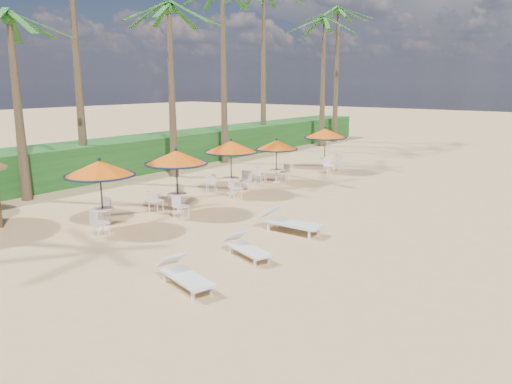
# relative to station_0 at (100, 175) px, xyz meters

# --- Properties ---
(ground) EXTENTS (160.00, 160.00, 0.00)m
(ground) POSITION_rel_station_0_xyz_m (5.38, -0.32, -1.84)
(ground) COLOR tan
(ground) RESTS_ON ground
(scrub_hedge) EXTENTS (3.00, 40.00, 1.80)m
(scrub_hedge) POSITION_rel_station_0_xyz_m (-8.12, 10.68, -0.94)
(scrub_hedge) COLOR #194716
(scrub_hedge) RESTS_ON ground
(station_0) EXTENTS (2.31, 2.31, 2.41)m
(station_0) POSITION_rel_station_0_xyz_m (0.00, 0.00, 0.00)
(station_0) COLOR black
(station_0) RESTS_ON ground
(station_1) EXTENTS (2.35, 2.35, 2.45)m
(station_1) POSITION_rel_station_0_xyz_m (0.38, 3.00, -0.04)
(station_1) COLOR black
(station_1) RESTS_ON ground
(station_2) EXTENTS (2.33, 2.33, 2.43)m
(station_2) POSITION_rel_station_0_xyz_m (-0.06, 6.70, -0.06)
(station_2) COLOR black
(station_2) RESTS_ON ground
(station_3) EXTENTS (2.06, 2.06, 2.15)m
(station_3) POSITION_rel_station_0_xyz_m (-0.03, 9.97, -0.26)
(station_3) COLOR black
(station_3) RESTS_ON ground
(station_4) EXTENTS (2.34, 2.34, 2.44)m
(station_4) POSITION_rel_station_0_xyz_m (0.45, 14.07, 0.03)
(station_4) COLOR black
(station_4) RESTS_ON ground
(lounger_near) EXTENTS (2.01, 1.10, 0.69)m
(lounger_near) POSITION_rel_station_0_xyz_m (5.56, -1.75, -1.51)
(lounger_near) COLOR silver
(lounger_near) RESTS_ON ground
(lounger_mid) EXTENTS (1.88, 1.12, 0.64)m
(lounger_mid) POSITION_rel_station_0_xyz_m (5.47, 0.76, -1.53)
(lounger_mid) COLOR silver
(lounger_mid) RESTS_ON ground
(lounger_far) EXTENTS (2.22, 0.73, 0.79)m
(lounger_far) POSITION_rel_station_0_xyz_m (5.05, 3.46, -1.46)
(lounger_far) COLOR silver
(lounger_far) RESTS_ON ground
(palm_1) EXTENTS (5.00, 5.00, 7.49)m
(palm_1) POSITION_rel_station_0_xyz_m (-6.04, 0.62, 4.95)
(palm_1) COLOR brown
(palm_1) RESTS_ON ground
(palm_3) EXTENTS (5.00, 5.00, 8.56)m
(palm_3) POSITION_rel_station_0_xyz_m (-5.02, 8.01, 5.96)
(palm_3) COLOR brown
(palm_3) RESTS_ON ground
(palm_4) EXTENTS (5.00, 5.00, 10.19)m
(palm_4) POSITION_rel_station_0_xyz_m (-5.92, 13.03, 7.49)
(palm_4) COLOR brown
(palm_4) RESTS_ON ground
(palm_5) EXTENTS (5.00, 5.00, 11.10)m
(palm_5) POSITION_rel_station_0_xyz_m (-7.48, 19.04, 8.34)
(palm_5) COLOR brown
(palm_5) RESTS_ON ground
(palm_6) EXTENTS (5.00, 5.00, 9.37)m
(palm_6) POSITION_rel_station_0_xyz_m (-5.31, 23.55, 6.72)
(palm_6) COLOR brown
(palm_6) RESTS_ON ground
(palm_7) EXTENTS (5.00, 5.00, 10.46)m
(palm_7) POSITION_rel_station_0_xyz_m (-5.90, 26.69, 7.74)
(palm_7) COLOR brown
(palm_7) RESTS_ON ground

